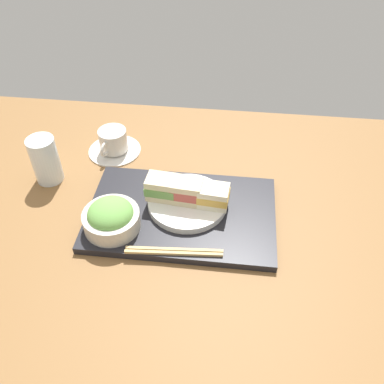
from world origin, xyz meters
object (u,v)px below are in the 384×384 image
object	(u,v)px
chopsticks_pair	(176,252)
sandwich_near	(162,187)
sandwich_plate	(187,202)
sandwich_middle	(187,191)
salad_bowl	(111,217)
drinking_glass	(45,160)
coffee_cup	(113,143)
sandwich_far	(213,196)

from	to	relation	value
chopsticks_pair	sandwich_near	bearing A→B (deg)	109.41
sandwich_plate	chopsticks_pair	world-z (taller)	sandwich_plate
sandwich_middle	salad_bowl	size ratio (longest dim) A/B	0.60
sandwich_plate	drinking_glass	xyz separation A→B (cm)	(-37.47, 7.53, 3.61)
sandwich_middle	drinking_glass	size ratio (longest dim) A/B	0.61
sandwich_near	coffee_cup	size ratio (longest dim) A/B	0.52
sandwich_plate	drinking_glass	world-z (taller)	drinking_glass
drinking_glass	salad_bowl	bearing A→B (deg)	-37.72
chopsticks_pair	coffee_cup	distance (cm)	42.41
sandwich_far	drinking_glass	bearing A→B (deg)	169.40
drinking_glass	sandwich_near	bearing A→B (deg)	-12.42
sandwich_plate	salad_bowl	world-z (taller)	salad_bowl
sandwich_plate	chopsticks_pair	bearing A→B (deg)	-93.00
sandwich_plate	sandwich_near	xyz separation A→B (cm)	(-6.24, 0.65, 3.68)
sandwich_plate	drinking_glass	bearing A→B (deg)	168.64
sandwich_far	chopsticks_pair	world-z (taller)	sandwich_far
sandwich_near	chopsticks_pair	distance (cm)	16.96
sandwich_middle	sandwich_far	xyz separation A→B (cm)	(6.24, -0.65, -0.27)
sandwich_near	chopsticks_pair	world-z (taller)	sandwich_near
sandwich_far	coffee_cup	size ratio (longest dim) A/B	0.51
chopsticks_pair	drinking_glass	distance (cm)	43.17
sandwich_near	sandwich_far	distance (cm)	12.55
sandwich_middle	coffee_cup	world-z (taller)	sandwich_middle
salad_bowl	drinking_glass	world-z (taller)	drinking_glass
sandwich_middle	drinking_glass	distance (cm)	38.21
sandwich_middle	salad_bowl	distance (cm)	18.56
sandwich_plate	sandwich_far	bearing A→B (deg)	-5.95
sandwich_near	sandwich_far	xyz separation A→B (cm)	(12.48, -1.30, -0.26)
salad_bowl	coffee_cup	size ratio (longest dim) A/B	0.88
sandwich_plate	sandwich_middle	xyz separation A→B (cm)	(-0.00, 0.00, 3.69)
sandwich_plate	coffee_cup	xyz separation A→B (cm)	(-23.52, 20.93, 0.24)
sandwich_plate	coffee_cup	size ratio (longest dim) A/B	1.29
sandwich_plate	sandwich_near	size ratio (longest dim) A/B	2.50
coffee_cup	sandwich_middle	bearing A→B (deg)	-41.67
sandwich_middle	chopsticks_pair	distance (cm)	15.45
sandwich_far	sandwich_near	bearing A→B (deg)	174.05
salad_bowl	coffee_cup	bearing A→B (deg)	103.74
sandwich_far	drinking_glass	size ratio (longest dim) A/B	0.60
sandwich_plate	sandwich_middle	world-z (taller)	sandwich_middle
sandwich_middle	sandwich_far	bearing A→B (deg)	-5.95
sandwich_near	coffee_cup	xyz separation A→B (cm)	(-17.28, 20.28, -3.44)
salad_bowl	sandwich_far	bearing A→B (deg)	20.14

